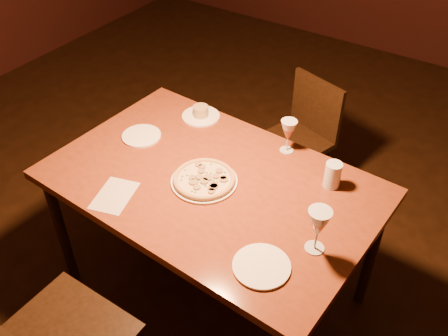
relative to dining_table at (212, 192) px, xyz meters
The scene contains 11 objects.
floor 0.74m from the dining_table, 86.08° to the right, with size 7.00×7.00×0.00m, color black.
dining_table is the anchor object (origin of this frame).
chair_far 1.03m from the dining_table, 90.74° to the left, with size 0.48×0.48×0.79m.
pizza_plate 0.09m from the dining_table, 124.31° to the right, with size 0.30×0.30×0.03m.
ramekin_saucer 0.53m from the dining_table, 130.96° to the left, with size 0.20×0.20×0.06m.
wine_glass_far 0.45m from the dining_table, 65.15° to the left, with size 0.08×0.08×0.17m, color #B16249, non-canonical shape.
wine_glass_right 0.60m from the dining_table, 11.04° to the right, with size 0.09×0.09×0.20m, color #B16249, non-canonical shape.
water_tumbler 0.55m from the dining_table, 29.93° to the left, with size 0.07×0.07×0.12m, color silver.
side_plate_left 0.50m from the dining_table, behind, with size 0.20×0.20×0.01m, color white.
side_plate_near 0.54m from the dining_table, 34.74° to the right, with size 0.22×0.22×0.01m, color white.
menu_card 0.44m from the dining_table, 132.68° to the right, with size 0.15×0.22×0.00m, color beige.
Camera 1 is at (0.98, -1.21, 2.27)m, focal length 40.00 mm.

